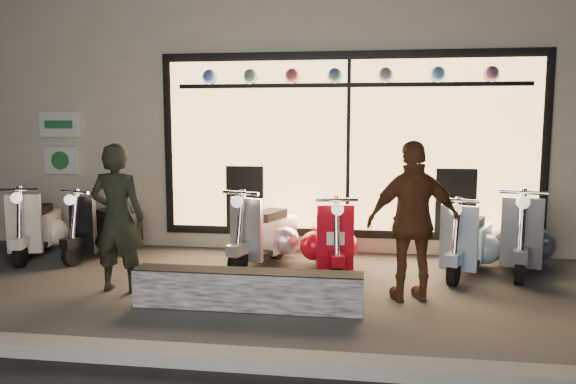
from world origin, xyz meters
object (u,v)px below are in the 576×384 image
graffiti_barrier (248,290)px  scooter_red (330,240)px  woman (414,222)px  man (118,218)px  scooter_silver (267,233)px

graffiti_barrier → scooter_red: bearing=65.5°
woman → graffiti_barrier: bearing=3.1°
graffiti_barrier → man: (-1.56, 0.39, 0.63)m
scooter_silver → scooter_red: 0.91m
scooter_silver → woman: 2.31m
man → woman: bearing=-177.7°
graffiti_barrier → man: bearing=166.0°
scooter_red → man: bearing=-162.3°
scooter_silver → graffiti_barrier: bearing=-66.2°
graffiti_barrier → scooter_red: scooter_red is taller
scooter_silver → scooter_red: size_ratio=1.01×
graffiti_barrier → scooter_silver: 1.89m
man → woman: (3.24, 0.13, 0.02)m
scooter_silver → woman: (1.82, -1.35, 0.45)m
woman → man: bearing=-11.9°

